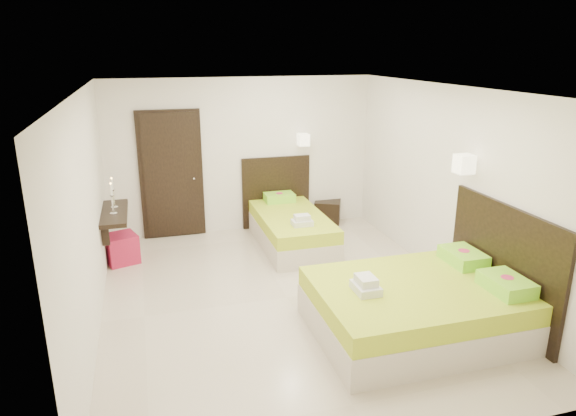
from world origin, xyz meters
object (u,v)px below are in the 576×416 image
object	(u,v)px
bed_single	(290,226)
bed_double	(422,304)
ottoman	(121,248)
nightstand	(327,212)

from	to	relation	value
bed_single	bed_double	world-z (taller)	bed_double
ottoman	bed_single	bearing A→B (deg)	1.16
bed_single	ottoman	distance (m)	2.62
bed_single	bed_double	bearing A→B (deg)	-77.80
bed_single	nightstand	distance (m)	1.27
bed_single	ottoman	size ratio (longest dim) A/B	4.67
bed_single	bed_double	distance (m)	3.07
nightstand	bed_single	bearing A→B (deg)	-114.19
bed_double	bed_single	bearing A→B (deg)	102.20
bed_double	ottoman	distance (m)	4.40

